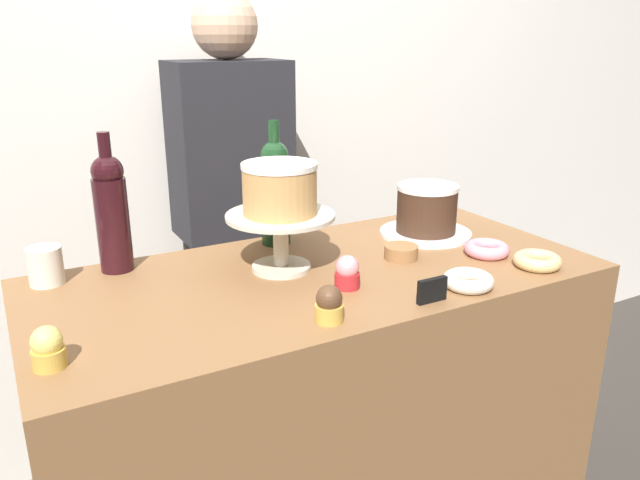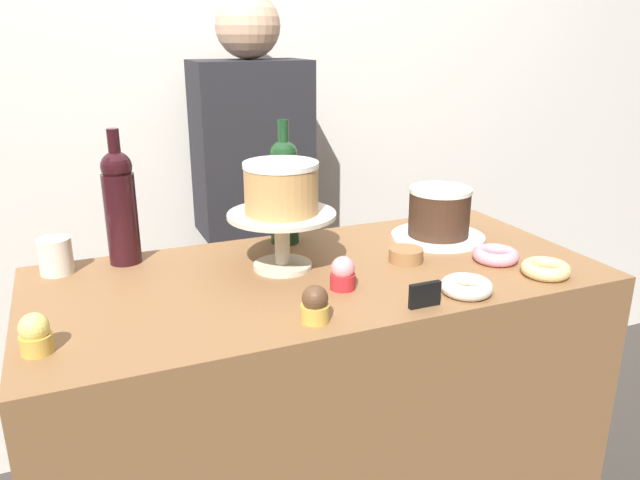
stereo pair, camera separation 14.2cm
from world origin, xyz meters
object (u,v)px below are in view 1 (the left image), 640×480
(chocolate_round_cake, at_px, (427,208))
(cookie_stack, at_px, (401,252))
(coffee_cup_ceramic, at_px, (45,266))
(donut_pink, at_px, (487,249))
(cupcake_strawberry, at_px, (347,273))
(wine_bottle_dark_red, at_px, (112,211))
(barista_figure, at_px, (234,235))
(donut_glazed, at_px, (537,261))
(price_sign_chalkboard, at_px, (432,290))
(cake_stand_pedestal, at_px, (281,231))
(cupcake_lemon, at_px, (48,348))
(wine_bottle_green, at_px, (275,191))
(donut_sugar, at_px, (468,281))
(cupcake_chocolate, at_px, (329,305))
(white_layer_cake, at_px, (280,189))

(chocolate_round_cake, relative_size, cookie_stack, 1.99)
(cookie_stack, distance_m, coffee_cup_ceramic, 0.83)
(donut_pink, bearing_deg, cupcake_strawberry, -178.68)
(wine_bottle_dark_red, height_order, coffee_cup_ceramic, wine_bottle_dark_red)
(cookie_stack, distance_m, barista_figure, 0.72)
(donut_glazed, xyz_separation_m, coffee_cup_ceramic, (-1.04, 0.45, 0.03))
(donut_glazed, height_order, price_sign_chalkboard, price_sign_chalkboard)
(cookie_stack, bearing_deg, wine_bottle_dark_red, 157.60)
(cake_stand_pedestal, xyz_separation_m, cupcake_lemon, (-0.53, -0.22, -0.06))
(cupcake_lemon, bearing_deg, wine_bottle_dark_red, 64.61)
(price_sign_chalkboard, bearing_deg, cookie_stack, 67.93)
(cake_stand_pedestal, xyz_separation_m, coffee_cup_ceramic, (-0.50, 0.17, -0.05))
(wine_bottle_dark_red, relative_size, cookie_stack, 3.87)
(chocolate_round_cake, relative_size, donut_pink, 1.49)
(price_sign_chalkboard, bearing_deg, wine_bottle_dark_red, 136.58)
(wine_bottle_green, distance_m, price_sign_chalkboard, 0.53)
(chocolate_round_cake, bearing_deg, donut_pink, -81.50)
(wine_bottle_dark_red, bearing_deg, donut_pink, -22.44)
(wine_bottle_dark_red, xyz_separation_m, donut_sugar, (0.65, -0.48, -0.13))
(cupcake_lemon, bearing_deg, wine_bottle_green, 33.71)
(wine_bottle_green, relative_size, cupcake_lemon, 4.38)
(wine_bottle_green, height_order, donut_sugar, wine_bottle_green)
(wine_bottle_green, height_order, donut_pink, wine_bottle_green)
(coffee_cup_ceramic, relative_size, barista_figure, 0.05)
(chocolate_round_cake, xyz_separation_m, cupcake_chocolate, (-0.50, -0.34, -0.04))
(cookie_stack, bearing_deg, donut_pink, -22.60)
(cupcake_strawberry, bearing_deg, cake_stand_pedestal, 115.17)
(donut_pink, height_order, barista_figure, barista_figure)
(wine_bottle_green, bearing_deg, cupcake_strawberry, -88.43)
(wine_bottle_dark_red, distance_m, price_sign_chalkboard, 0.75)
(cupcake_lemon, relative_size, donut_sugar, 0.66)
(donut_sugar, bearing_deg, cake_stand_pedestal, 136.48)
(cake_stand_pedestal, relative_size, white_layer_cake, 1.47)
(wine_bottle_green, bearing_deg, barista_figure, 84.06)
(white_layer_cake, distance_m, coffee_cup_ceramic, 0.55)
(wine_bottle_green, distance_m, donut_pink, 0.56)
(wine_bottle_green, distance_m, cupcake_chocolate, 0.50)
(cookie_stack, bearing_deg, chocolate_round_cake, 35.52)
(cookie_stack, height_order, coffee_cup_ceramic, coffee_cup_ceramic)
(wine_bottle_dark_red, height_order, wine_bottle_green, same)
(chocolate_round_cake, height_order, donut_sugar, chocolate_round_cake)
(wine_bottle_green, xyz_separation_m, coffee_cup_ceramic, (-0.57, -0.01, -0.10))
(price_sign_chalkboard, height_order, barista_figure, barista_figure)
(cupcake_chocolate, relative_size, donut_pink, 0.66)
(white_layer_cake, relative_size, donut_sugar, 1.55)
(cookie_stack, bearing_deg, white_layer_cake, 165.66)
(donut_glazed, relative_size, cookie_stack, 1.33)
(barista_figure, bearing_deg, donut_pink, -63.68)
(cupcake_strawberry, relative_size, cupcake_lemon, 1.00)
(donut_glazed, bearing_deg, price_sign_chalkboard, -173.68)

